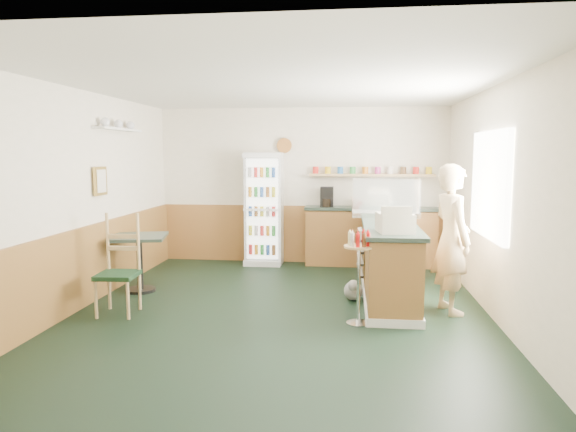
# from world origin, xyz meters

# --- Properties ---
(ground) EXTENTS (6.00, 6.00, 0.00)m
(ground) POSITION_xyz_m (0.00, 0.00, 0.00)
(ground) COLOR black
(ground) RESTS_ON ground
(room_envelope) EXTENTS (5.04, 6.02, 2.72)m
(room_envelope) POSITION_xyz_m (-0.23, 0.73, 1.52)
(room_envelope) COLOR #F0E2CC
(room_envelope) RESTS_ON ground
(service_counter) EXTENTS (0.68, 3.01, 1.01)m
(service_counter) POSITION_xyz_m (1.35, 1.07, 0.46)
(service_counter) COLOR #985E31
(service_counter) RESTS_ON ground
(back_counter) EXTENTS (2.24, 0.42, 1.69)m
(back_counter) POSITION_xyz_m (1.19, 2.80, 0.55)
(back_counter) COLOR #985E31
(back_counter) RESTS_ON ground
(drinks_fridge) EXTENTS (0.64, 0.54, 1.93)m
(drinks_fridge) POSITION_xyz_m (-0.63, 2.74, 0.96)
(drinks_fridge) COLOR white
(drinks_fridge) RESTS_ON ground
(display_case) EXTENTS (0.95, 0.50, 0.54)m
(display_case) POSITION_xyz_m (1.35, 1.54, 1.28)
(display_case) COLOR silver
(display_case) RESTS_ON service_counter
(cash_register) EXTENTS (0.44, 0.46, 0.22)m
(cash_register) POSITION_xyz_m (1.35, -0.01, 1.12)
(cash_register) COLOR beige
(cash_register) RESTS_ON service_counter
(shopkeeper) EXTENTS (0.57, 0.69, 1.79)m
(shopkeeper) POSITION_xyz_m (2.05, 0.29, 0.90)
(shopkeeper) COLOR tan
(shopkeeper) RESTS_ON ground
(condiment_stand) EXTENTS (0.34, 0.34, 1.05)m
(condiment_stand) POSITION_xyz_m (0.94, -0.30, 0.71)
(condiment_stand) COLOR silver
(condiment_stand) RESTS_ON ground
(newspaper_rack) EXTENTS (0.09, 0.40, 0.65)m
(newspaper_rack) POSITION_xyz_m (0.99, 1.10, 0.55)
(newspaper_rack) COLOR black
(newspaper_rack) RESTS_ON ground
(cafe_table) EXTENTS (0.86, 0.86, 0.79)m
(cafe_table) POSITION_xyz_m (-2.05, 0.74, 0.56)
(cafe_table) COLOR black
(cafe_table) RESTS_ON ground
(cafe_chair) EXTENTS (0.47, 0.47, 1.20)m
(cafe_chair) POSITION_xyz_m (-1.90, -0.17, 0.62)
(cafe_chair) COLOR black
(cafe_chair) RESTS_ON ground
(dog_doorstop) EXTENTS (0.25, 0.32, 0.30)m
(dog_doorstop) POSITION_xyz_m (0.90, 0.63, 0.14)
(dog_doorstop) COLOR gray
(dog_doorstop) RESTS_ON ground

